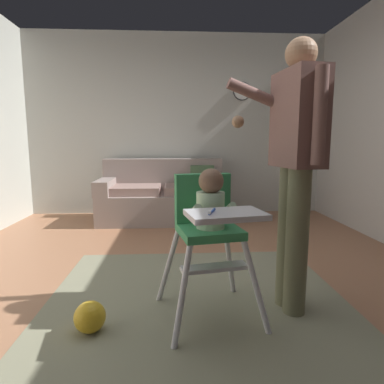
# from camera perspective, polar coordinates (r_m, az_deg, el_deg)

# --- Properties ---
(ground) EXTENTS (6.08, 6.96, 0.10)m
(ground) POSITION_cam_1_polar(r_m,az_deg,el_deg) (2.66, -1.93, -16.88)
(ground) COLOR #A77050
(wall_far) EXTENTS (5.28, 0.06, 2.72)m
(wall_far) POSITION_cam_1_polar(r_m,az_deg,el_deg) (5.11, -2.70, 11.59)
(wall_far) COLOR beige
(wall_far) RESTS_ON ground
(area_rug) EXTENTS (2.08, 2.32, 0.01)m
(area_rug) POSITION_cam_1_polar(r_m,az_deg,el_deg) (2.24, 1.20, -20.51)
(area_rug) COLOR gray
(area_rug) RESTS_ON ground
(couch) EXTENTS (1.76, 0.86, 0.86)m
(couch) POSITION_cam_1_polar(r_m,az_deg,el_deg) (4.65, -5.03, -0.84)
(couch) COLOR gray
(couch) RESTS_ON ground
(high_chair) EXTENTS (0.70, 0.80, 0.95)m
(high_chair) POSITION_cam_1_polar(r_m,az_deg,el_deg) (1.99, 3.08, -4.29)
(high_chair) COLOR silver
(high_chair) RESTS_ON ground
(adult_standing) EXTENTS (0.55, 0.50, 1.71)m
(adult_standing) POSITION_cam_1_polar(r_m,az_deg,el_deg) (2.14, 17.65, 5.02)
(adult_standing) COLOR #6B6A4C
(adult_standing) RESTS_ON ground
(toy_ball) EXTENTS (0.18, 0.18, 0.18)m
(toy_ball) POSITION_cam_1_polar(r_m,az_deg,el_deg) (2.11, -17.48, -20.17)
(toy_ball) COLOR gold
(toy_ball) RESTS_ON ground
(wall_clock) EXTENTS (0.28, 0.04, 0.28)m
(wall_clock) POSITION_cam_1_polar(r_m,az_deg,el_deg) (5.23, 8.80, 17.07)
(wall_clock) COLOR white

